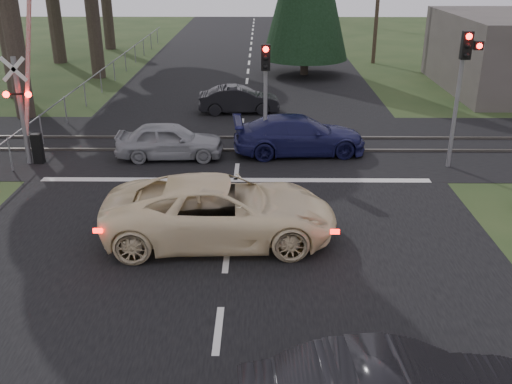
{
  "coord_description": "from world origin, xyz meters",
  "views": [
    {
      "loc": [
        0.85,
        -9.49,
        7.05
      ],
      "look_at": [
        0.72,
        4.12,
        1.3
      ],
      "focal_mm": 40.0,
      "sensor_mm": 36.0,
      "label": 1
    }
  ],
  "objects_px": {
    "dark_car_far": "(239,100)",
    "cream_coupe": "(221,210)",
    "traffic_signal_right": "(463,74)",
    "silver_car": "(170,141)",
    "crossing_signal": "(27,108)",
    "blue_sedan": "(299,135)",
    "traffic_signal_center": "(266,81)"
  },
  "relations": [
    {
      "from": "traffic_signal_center",
      "to": "dark_car_far",
      "type": "height_order",
      "value": "traffic_signal_center"
    },
    {
      "from": "crossing_signal",
      "to": "dark_car_far",
      "type": "relative_size",
      "value": 1.85
    },
    {
      "from": "dark_car_far",
      "to": "cream_coupe",
      "type": "bearing_deg",
      "value": 176.21
    },
    {
      "from": "crossing_signal",
      "to": "silver_car",
      "type": "xyz_separation_m",
      "value": [
        4.77,
        0.64,
        -1.39
      ]
    },
    {
      "from": "cream_coupe",
      "to": "dark_car_far",
      "type": "bearing_deg",
      "value": -2.65
    },
    {
      "from": "cream_coupe",
      "to": "traffic_signal_center",
      "type": "bearing_deg",
      "value": -12.79
    },
    {
      "from": "crossing_signal",
      "to": "traffic_signal_center",
      "type": "bearing_deg",
      "value": 6.15
    },
    {
      "from": "crossing_signal",
      "to": "silver_car",
      "type": "relative_size",
      "value": 1.79
    },
    {
      "from": "crossing_signal",
      "to": "traffic_signal_right",
      "type": "bearing_deg",
      "value": -1.21
    },
    {
      "from": "crossing_signal",
      "to": "dark_car_far",
      "type": "bearing_deg",
      "value": 45.02
    },
    {
      "from": "silver_car",
      "to": "dark_car_far",
      "type": "height_order",
      "value": "silver_car"
    },
    {
      "from": "traffic_signal_center",
      "to": "cream_coupe",
      "type": "height_order",
      "value": "traffic_signal_center"
    },
    {
      "from": "silver_car",
      "to": "dark_car_far",
      "type": "distance_m",
      "value": 6.84
    },
    {
      "from": "traffic_signal_right",
      "to": "cream_coupe",
      "type": "distance_m",
      "value": 9.82
    },
    {
      "from": "crossing_signal",
      "to": "dark_car_far",
      "type": "height_order",
      "value": "crossing_signal"
    },
    {
      "from": "crossing_signal",
      "to": "cream_coupe",
      "type": "bearing_deg",
      "value": -39.44
    },
    {
      "from": "silver_car",
      "to": "dark_car_far",
      "type": "xyz_separation_m",
      "value": [
        2.3,
        6.44,
        -0.04
      ]
    },
    {
      "from": "cream_coupe",
      "to": "blue_sedan",
      "type": "relative_size",
      "value": 1.22
    },
    {
      "from": "cream_coupe",
      "to": "traffic_signal_right",
      "type": "bearing_deg",
      "value": -57.24
    },
    {
      "from": "crossing_signal",
      "to": "traffic_signal_right",
      "type": "height_order",
      "value": "crossing_signal"
    },
    {
      "from": "silver_car",
      "to": "traffic_signal_right",
      "type": "bearing_deg",
      "value": -97.58
    },
    {
      "from": "dark_car_far",
      "to": "silver_car",
      "type": "bearing_deg",
      "value": 156.56
    },
    {
      "from": "crossing_signal",
      "to": "traffic_signal_right",
      "type": "relative_size",
      "value": 1.48
    },
    {
      "from": "crossing_signal",
      "to": "cream_coupe",
      "type": "distance_m",
      "value": 9.24
    },
    {
      "from": "crossing_signal",
      "to": "traffic_signal_center",
      "type": "xyz_separation_m",
      "value": [
        8.27,
        0.89,
        0.75
      ]
    },
    {
      "from": "traffic_signal_right",
      "to": "blue_sedan",
      "type": "height_order",
      "value": "traffic_signal_right"
    },
    {
      "from": "dark_car_far",
      "to": "traffic_signal_right",
      "type": "bearing_deg",
      "value": -137.45
    },
    {
      "from": "crossing_signal",
      "to": "traffic_signal_right",
      "type": "distance_m",
      "value": 14.88
    },
    {
      "from": "cream_coupe",
      "to": "blue_sedan",
      "type": "bearing_deg",
      "value": -22.08
    },
    {
      "from": "blue_sedan",
      "to": "dark_car_far",
      "type": "bearing_deg",
      "value": 17.55
    },
    {
      "from": "blue_sedan",
      "to": "dark_car_far",
      "type": "relative_size",
      "value": 1.31
    },
    {
      "from": "cream_coupe",
      "to": "silver_car",
      "type": "relative_size",
      "value": 1.55
    }
  ]
}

